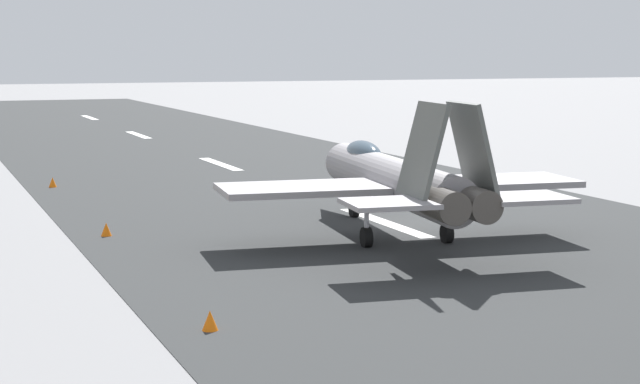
# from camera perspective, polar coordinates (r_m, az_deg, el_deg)

# --- Properties ---
(ground_plane) EXTENTS (400.00, 400.00, 0.00)m
(ground_plane) POSITION_cam_1_polar(r_m,az_deg,el_deg) (42.93, 4.07, -1.88)
(ground_plane) COLOR gray
(runway_strip) EXTENTS (240.00, 26.00, 0.02)m
(runway_strip) POSITION_cam_1_polar(r_m,az_deg,el_deg) (42.91, 4.08, -1.87)
(runway_strip) COLOR #2D2F2F
(runway_strip) RESTS_ON ground
(fighter_jet) EXTENTS (17.75, 14.12, 5.55)m
(fighter_jet) POSITION_cam_1_polar(r_m,az_deg,el_deg) (39.91, 4.05, 0.80)
(fighter_jet) COLOR gray
(fighter_jet) RESTS_ON ground
(crew_person) EXTENTS (0.60, 0.48, 1.67)m
(crew_person) POSITION_cam_1_polar(r_m,az_deg,el_deg) (55.81, 5.13, 1.22)
(crew_person) COLOR #1E2338
(crew_person) RESTS_ON ground
(marker_cone_near) EXTENTS (0.44, 0.44, 0.55)m
(marker_cone_near) POSITION_cam_1_polar(r_m,az_deg,el_deg) (27.00, -6.14, -7.13)
(marker_cone_near) COLOR orange
(marker_cone_near) RESTS_ON ground
(marker_cone_mid) EXTENTS (0.44, 0.44, 0.55)m
(marker_cone_mid) POSITION_cam_1_polar(r_m,az_deg,el_deg) (41.18, -11.80, -2.06)
(marker_cone_mid) COLOR orange
(marker_cone_mid) RESTS_ON ground
(marker_cone_far) EXTENTS (0.44, 0.44, 0.55)m
(marker_cone_far) POSITION_cam_1_polar(r_m,az_deg,el_deg) (56.63, -14.65, 0.52)
(marker_cone_far) COLOR orange
(marker_cone_far) RESTS_ON ground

